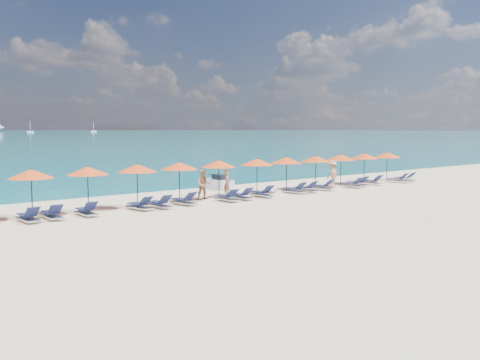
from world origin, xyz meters
TOP-DOWN VIEW (x-y plane):
  - ground at (0.00, 0.00)m, footprint 1400.00×1400.00m
  - sailboat_near at (141.13, 473.88)m, footprint 5.74×1.91m
  - sailboat_far at (223.16, 522.54)m, footprint 5.96×1.99m
  - jetski at (2.89, 8.92)m, footprint 1.12×2.66m
  - beachgoer_a at (0.66, 5.02)m, footprint 0.70×0.67m
  - beachgoer_b at (-1.11, 4.93)m, footprint 0.97×0.82m
  - beachgoer_c at (9.36, 4.37)m, footprint 1.31×0.84m
  - umbrella_2 at (-10.86, 4.69)m, footprint 2.10×2.10m
  - umbrella_3 at (-8.12, 4.81)m, footprint 2.10×2.10m
  - umbrella_4 at (-5.44, 4.78)m, footprint 2.10×2.10m
  - umbrella_5 at (-2.81, 4.84)m, footprint 2.10×2.10m
  - umbrella_6 at (-0.11, 4.81)m, footprint 2.10×2.10m
  - umbrella_7 at (2.76, 4.71)m, footprint 2.10×2.10m
  - umbrella_8 at (5.40, 4.83)m, footprint 2.10×2.10m
  - umbrella_9 at (8.03, 4.70)m, footprint 2.10×2.10m
  - umbrella_10 at (10.84, 4.88)m, footprint 2.10×2.10m
  - umbrella_11 at (13.49, 4.87)m, footprint 2.10×2.10m
  - umbrella_12 at (16.18, 4.77)m, footprint 2.10×2.10m
  - lounger_3 at (-11.37, 3.66)m, footprint 0.63×1.70m
  - lounger_4 at (-10.30, 3.75)m, footprint 0.72×1.73m
  - lounger_5 at (-8.73, 3.64)m, footprint 0.70×1.73m
  - lounger_6 at (-5.94, 3.65)m, footprint 0.77×1.75m
  - lounger_7 at (-4.83, 3.56)m, footprint 0.63×1.70m
  - lounger_8 at (-3.26, 3.73)m, footprint 0.78×1.75m
  - lounger_9 at (-0.62, 3.38)m, footprint 0.74×1.74m
  - lounger_10 at (0.47, 3.45)m, footprint 0.65×1.71m
  - lounger_11 at (2.15, 3.53)m, footprint 0.71×1.73m
  - lounger_12 at (4.92, 3.60)m, footprint 0.65×1.71m
  - lounger_13 at (5.93, 3.58)m, footprint 0.67×1.72m
  - lounger_14 at (7.56, 3.66)m, footprint 0.78×1.75m
  - lounger_15 at (10.30, 3.38)m, footprint 0.71×1.73m
  - lounger_16 at (11.32, 3.70)m, footprint 0.68×1.72m
  - lounger_17 at (12.95, 3.71)m, footprint 0.77×1.75m
  - lounger_18 at (15.70, 3.45)m, footprint 0.70×1.73m
  - lounger_19 at (16.88, 3.57)m, footprint 0.71×1.73m

SIDE VIEW (x-z plane):
  - ground at x=0.00m, z-range 0.00..0.00m
  - lounger_3 at x=-11.37m, z-range -0.09..0.56m
  - lounger_4 at x=-10.30m, z-range -0.09..0.56m
  - lounger_5 at x=-8.73m, z-range -0.09..0.56m
  - lounger_6 at x=-5.94m, z-range -0.09..0.56m
  - lounger_7 at x=-4.83m, z-range -0.09..0.56m
  - lounger_8 at x=-3.26m, z-range -0.09..0.56m
  - lounger_9 at x=-0.62m, z-range -0.09..0.56m
  - lounger_10 at x=0.47m, z-range -0.09..0.56m
  - lounger_11 at x=2.15m, z-range -0.09..0.56m
  - lounger_12 at x=4.92m, z-range -0.09..0.56m
  - lounger_13 at x=5.93m, z-range -0.09..0.56m
  - lounger_14 at x=7.56m, z-range -0.09..0.56m
  - lounger_15 at x=10.30m, z-range -0.09..0.56m
  - lounger_16 at x=11.32m, z-range -0.09..0.56m
  - lounger_17 at x=12.95m, z-range -0.09..0.56m
  - lounger_18 at x=15.70m, z-range -0.09..0.56m
  - lounger_19 at x=16.88m, z-range -0.09..0.56m
  - jetski at x=2.89m, z-range -0.08..0.85m
  - beachgoer_a at x=0.66m, z-range 0.00..1.61m
  - beachgoer_b at x=-1.11m, z-range 0.00..1.73m
  - beachgoer_c at x=9.36m, z-range 0.00..1.88m
  - sailboat_near at x=141.13m, z-range -4.18..6.35m
  - sailboat_far at x=223.16m, z-range -4.34..6.58m
  - umbrella_2 at x=-10.86m, z-range 0.88..3.16m
  - umbrella_3 at x=-8.12m, z-range 0.88..3.16m
  - umbrella_4 at x=-5.44m, z-range 0.88..3.16m
  - umbrella_5 at x=-2.81m, z-range 0.88..3.16m
  - umbrella_6 at x=-0.11m, z-range 0.88..3.16m
  - umbrella_7 at x=2.76m, z-range 0.88..3.16m
  - umbrella_8 at x=5.40m, z-range 0.88..3.16m
  - umbrella_9 at x=8.03m, z-range 0.88..3.16m
  - umbrella_10 at x=10.84m, z-range 0.88..3.16m
  - umbrella_11 at x=13.49m, z-range 0.88..3.16m
  - umbrella_12 at x=16.18m, z-range 0.88..3.16m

